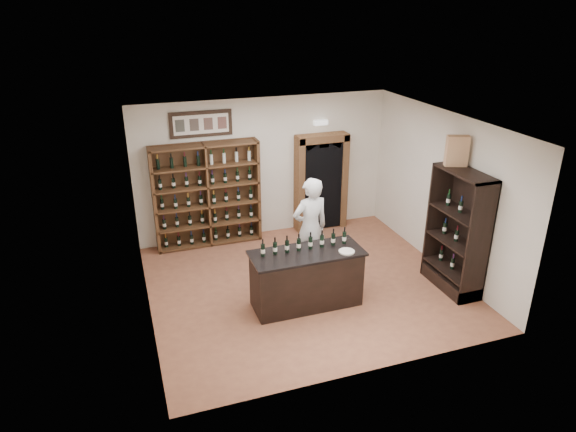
% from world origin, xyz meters
% --- Properties ---
extents(floor, '(5.50, 5.50, 0.00)m').
position_xyz_m(floor, '(0.00, 0.00, 0.00)').
color(floor, '#985A3D').
rests_on(floor, ground).
extents(ceiling, '(5.50, 5.50, 0.00)m').
position_xyz_m(ceiling, '(0.00, 0.00, 3.00)').
color(ceiling, white).
rests_on(ceiling, wall_back).
extents(wall_back, '(5.50, 0.04, 3.00)m').
position_xyz_m(wall_back, '(0.00, 2.50, 1.50)').
color(wall_back, silver).
rests_on(wall_back, ground).
extents(wall_left, '(0.04, 5.00, 3.00)m').
position_xyz_m(wall_left, '(-2.75, 0.00, 1.50)').
color(wall_left, silver).
rests_on(wall_left, ground).
extents(wall_right, '(0.04, 5.00, 3.00)m').
position_xyz_m(wall_right, '(2.75, 0.00, 1.50)').
color(wall_right, silver).
rests_on(wall_right, ground).
extents(wine_shelf, '(2.20, 0.38, 2.20)m').
position_xyz_m(wine_shelf, '(-1.30, 2.33, 1.10)').
color(wine_shelf, '#502E1B').
rests_on(wine_shelf, ground).
extents(framed_picture, '(1.25, 0.04, 0.52)m').
position_xyz_m(framed_picture, '(-1.30, 2.47, 2.55)').
color(framed_picture, black).
rests_on(framed_picture, wall_back).
extents(arched_doorway, '(1.17, 0.35, 2.17)m').
position_xyz_m(arched_doorway, '(1.25, 2.33, 1.14)').
color(arched_doorway, black).
rests_on(arched_doorway, ground).
extents(emergency_light, '(0.30, 0.10, 0.10)m').
position_xyz_m(emergency_light, '(1.25, 2.42, 2.40)').
color(emergency_light, white).
rests_on(emergency_light, wall_back).
extents(tasting_counter, '(1.88, 0.78, 1.00)m').
position_xyz_m(tasting_counter, '(-0.20, -0.60, 0.49)').
color(tasting_counter, black).
rests_on(tasting_counter, ground).
extents(counter_bottle_0, '(0.07, 0.07, 0.30)m').
position_xyz_m(counter_bottle_0, '(-0.92, -0.49, 1.11)').
color(counter_bottle_0, black).
rests_on(counter_bottle_0, tasting_counter).
extents(counter_bottle_1, '(0.07, 0.07, 0.30)m').
position_xyz_m(counter_bottle_1, '(-0.71, -0.49, 1.11)').
color(counter_bottle_1, black).
rests_on(counter_bottle_1, tasting_counter).
extents(counter_bottle_2, '(0.07, 0.07, 0.30)m').
position_xyz_m(counter_bottle_2, '(-0.51, -0.49, 1.11)').
color(counter_bottle_2, black).
rests_on(counter_bottle_2, tasting_counter).
extents(counter_bottle_3, '(0.07, 0.07, 0.30)m').
position_xyz_m(counter_bottle_3, '(-0.30, -0.49, 1.11)').
color(counter_bottle_3, black).
rests_on(counter_bottle_3, tasting_counter).
extents(counter_bottle_4, '(0.07, 0.07, 0.30)m').
position_xyz_m(counter_bottle_4, '(-0.10, -0.49, 1.11)').
color(counter_bottle_4, black).
rests_on(counter_bottle_4, tasting_counter).
extents(counter_bottle_5, '(0.07, 0.07, 0.30)m').
position_xyz_m(counter_bottle_5, '(0.11, -0.49, 1.11)').
color(counter_bottle_5, black).
rests_on(counter_bottle_5, tasting_counter).
extents(counter_bottle_6, '(0.07, 0.07, 0.30)m').
position_xyz_m(counter_bottle_6, '(0.31, -0.49, 1.11)').
color(counter_bottle_6, black).
rests_on(counter_bottle_6, tasting_counter).
extents(counter_bottle_7, '(0.07, 0.07, 0.30)m').
position_xyz_m(counter_bottle_7, '(0.52, -0.49, 1.11)').
color(counter_bottle_7, black).
rests_on(counter_bottle_7, tasting_counter).
extents(side_cabinet, '(0.48, 1.20, 2.20)m').
position_xyz_m(side_cabinet, '(2.52, -0.90, 0.75)').
color(side_cabinet, black).
rests_on(side_cabinet, ground).
extents(shopkeeper, '(0.76, 0.55, 1.94)m').
position_xyz_m(shopkeeper, '(0.22, 0.32, 0.97)').
color(shopkeeper, silver).
rests_on(shopkeeper, ground).
extents(plate, '(0.26, 0.26, 0.02)m').
position_xyz_m(plate, '(0.42, -0.81, 1.01)').
color(plate, silver).
rests_on(plate, tasting_counter).
extents(wine_crate, '(0.40, 0.28, 0.53)m').
position_xyz_m(wine_crate, '(2.51, -0.58, 2.46)').
color(wine_crate, tan).
rests_on(wine_crate, side_cabinet).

